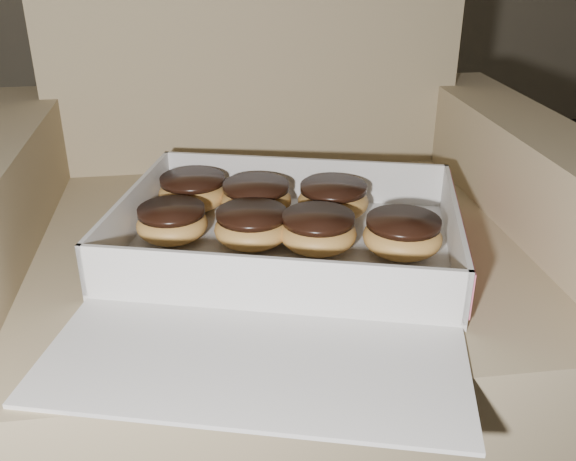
# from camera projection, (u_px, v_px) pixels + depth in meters

# --- Properties ---
(armchair) EXTENTS (0.87, 0.73, 0.91)m
(armchair) POSITION_uv_depth(u_px,v_px,m) (272.00, 287.00, 0.99)
(armchair) COLOR tan
(armchair) RESTS_ON floor
(bakery_box) EXTENTS (0.55, 0.60, 0.07)m
(bakery_box) POSITION_uv_depth(u_px,v_px,m) (286.00, 256.00, 0.80)
(bakery_box) COLOR silver
(bakery_box) RESTS_ON armchair
(donut_a) EXTENTS (0.10, 0.10, 0.05)m
(donut_a) POSITION_uv_depth(u_px,v_px,m) (333.00, 200.00, 0.91)
(donut_a) COLOR #E7B550
(donut_a) RESTS_ON bakery_box
(donut_b) EXTENTS (0.10, 0.10, 0.05)m
(donut_b) POSITION_uv_depth(u_px,v_px,m) (402.00, 235.00, 0.81)
(donut_b) COLOR #E7B550
(donut_b) RESTS_ON bakery_box
(donut_c) EXTENTS (0.10, 0.10, 0.05)m
(donut_c) POSITION_uv_depth(u_px,v_px,m) (193.00, 191.00, 0.94)
(donut_c) COLOR #E7B550
(donut_c) RESTS_ON bakery_box
(donut_d) EXTENTS (0.10, 0.10, 0.05)m
(donut_d) POSITION_uv_depth(u_px,v_px,m) (252.00, 227.00, 0.83)
(donut_d) COLOR #E7B550
(donut_d) RESTS_ON bakery_box
(donut_e) EXTENTS (0.10, 0.10, 0.05)m
(donut_e) POSITION_uv_depth(u_px,v_px,m) (256.00, 198.00, 0.91)
(donut_e) COLOR #E7B550
(donut_e) RESTS_ON bakery_box
(donut_f) EXTENTS (0.09, 0.09, 0.05)m
(donut_f) POSITION_uv_depth(u_px,v_px,m) (172.00, 223.00, 0.85)
(donut_f) COLOR #E7B550
(donut_f) RESTS_ON bakery_box
(donut_g) EXTENTS (0.10, 0.10, 0.05)m
(donut_g) POSITION_uv_depth(u_px,v_px,m) (318.00, 231.00, 0.82)
(donut_g) COLOR #E7B550
(donut_g) RESTS_ON bakery_box
(crumb_a) EXTENTS (0.01, 0.01, 0.00)m
(crumb_a) POSITION_uv_depth(u_px,v_px,m) (348.00, 276.00, 0.77)
(crumb_a) COLOR black
(crumb_a) RESTS_ON bakery_box
(crumb_b) EXTENTS (0.01, 0.01, 0.00)m
(crumb_b) POSITION_uv_depth(u_px,v_px,m) (256.00, 262.00, 0.80)
(crumb_b) COLOR black
(crumb_b) RESTS_ON bakery_box
(crumb_c) EXTENTS (0.01, 0.01, 0.00)m
(crumb_c) POSITION_uv_depth(u_px,v_px,m) (378.00, 267.00, 0.78)
(crumb_c) COLOR black
(crumb_c) RESTS_ON bakery_box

